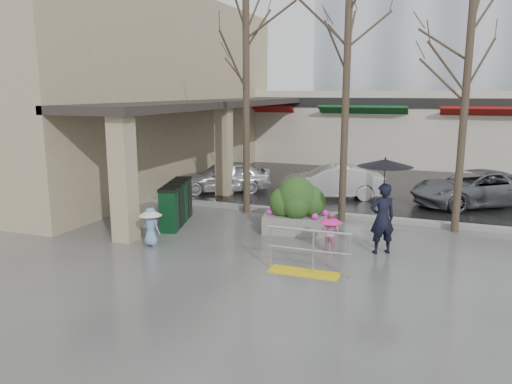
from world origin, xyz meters
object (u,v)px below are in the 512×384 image
Objects in this scene: handrail at (307,257)px; car_c at (475,188)px; tree_mideast at (469,59)px; woman at (383,196)px; tree_midwest at (348,48)px; tree_west at (246,56)px; child_blue at (151,223)px; car_a at (224,176)px; news_boxes at (176,203)px; car_b at (332,181)px; planter at (297,206)px; child_pink at (330,229)px.

car_c reaches higher than handrail.
tree_mideast is 4.71m from woman.
tree_midwest reaches higher than car_c.
tree_west is at bearing -180.00° from tree_mideast.
child_blue is (-4.20, -4.26, -4.61)m from tree_midwest.
car_a is (-5.52, 7.74, 0.25)m from handrail.
news_boxes is 10.47m from car_c.
car_b is (4.32, 0.39, 0.00)m from car_a.
tree_midwest is 1.89× the size of car_a.
child_blue is at bearing -150.39° from tree_mideast.
news_boxes is 0.61× the size of car_b.
planter is at bearing -158.00° from tree_mideast.
tree_west reaches higher than planter.
woman is 2.33× the size of child_blue.
tree_west is (-3.36, 4.80, 4.71)m from handrail.
planter reaches higher than car_c.
news_boxes is at bearing -37.99° from woman.
tree_west reaches higher than handrail.
car_a is at bearing 81.90° from news_boxes.
tree_west is 0.97× the size of tree_midwest.
woman reaches higher than car_c.
car_b is (-1.05, 3.33, -4.60)m from tree_midwest.
car_b is at bearing -98.81° from woman.
woman reaches higher than child_pink.
car_a is at bearing 126.33° from tree_west.
car_b reaches higher than handrail.
child_blue is at bearing 172.98° from handrail.
car_c is (8.18, 8.08, 0.00)m from child_blue.
planter is at bearing -17.09° from car_b.
tree_mideast is at bearing -0.00° from tree_midwest.
car_c is at bearing -103.84° from child_pink.
tree_west is 3.39× the size of planter.
news_boxes is at bearing -125.67° from tree_west.
woman reaches higher than handrail.
handrail is 9.51m from car_a.
child_pink is at bearing -47.25° from planter.
child_blue is (-4.36, 0.54, 0.25)m from handrail.
tree_west is at bearing -50.89° from car_b.
planter is at bearing -74.28° from car_c.
handrail is 0.42× the size of car_c.
car_c is at bearing 43.78° from tree_midwest.
tree_mideast is 10.08m from car_a.
car_c is at bearing 27.98° from tree_west.
car_c is (3.82, 8.61, 0.25)m from handrail.
handrail is 3.30m from planter.
car_c is (4.94, 5.54, -0.15)m from planter.
tree_mideast is 1.43× the size of car_c.
car_a reaches higher than child_blue.
car_a is at bearing -117.17° from car_c.
child_pink is at bearing 12.68° from car_a.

